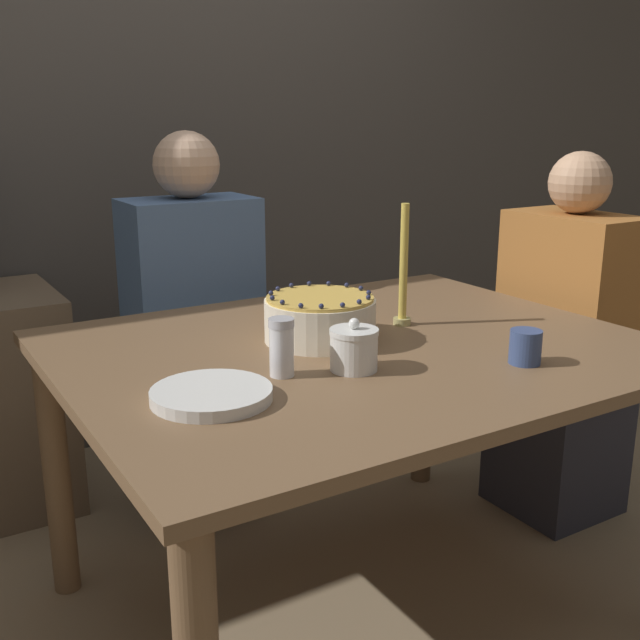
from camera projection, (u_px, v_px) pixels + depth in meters
name	position (u px, v px, depth m)	size (l,w,h in m)	color
ground_plane	(353.00, 609.00, 1.99)	(12.00, 12.00, 0.00)	#8C7556
wall_behind	(148.00, 106.00, 2.79)	(8.00, 0.05, 2.60)	#4C4742
dining_table	(356.00, 384.00, 1.82)	(1.36, 1.10, 0.74)	brown
cake	(320.00, 318.00, 1.81)	(0.27, 0.27, 0.12)	#EFE5CC
sugar_bowl	(354.00, 349.00, 1.60)	(0.11, 0.11, 0.12)	white
sugar_shaker	(282.00, 347.00, 1.56)	(0.05, 0.05, 0.12)	white
plate_stack	(211.00, 394.00, 1.44)	(0.24, 0.24, 0.02)	white
candle	(403.00, 275.00, 1.93)	(0.05, 0.05, 0.32)	tan
cup	(525.00, 347.00, 1.64)	(0.07, 0.07, 0.08)	#384C7F
orange_fruit_0	(284.00, 303.00, 2.06)	(0.07, 0.07, 0.07)	orange
person_man_blue_shirt	(195.00, 351.00, 2.40)	(0.40, 0.34, 1.22)	#2D2D38
person_woman_floral	(564.00, 363.00, 2.39)	(0.34, 0.40, 1.16)	#2D2D38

